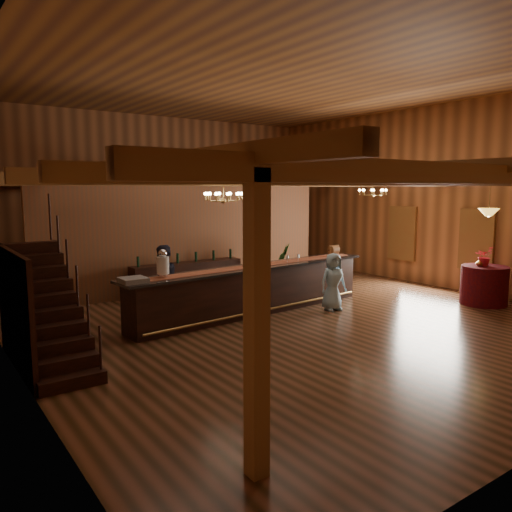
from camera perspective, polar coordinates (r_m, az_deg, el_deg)
floor at (r=12.38m, az=2.37°, el=-6.31°), size 14.00×14.00×0.00m
ceiling at (r=12.26m, az=2.52°, el=19.48°), size 14.00×14.00×0.00m
wall_back at (r=18.06m, az=-11.35°, el=6.78°), size 12.00×0.10×5.50m
wall_right at (r=16.38m, az=19.41°, el=6.41°), size 0.10×14.00×5.50m
beam_grid at (r=12.41m, az=1.01°, el=8.83°), size 11.90×13.90×0.39m
support_posts at (r=11.70m, az=3.91°, el=0.83°), size 9.20×10.20×3.20m
partition_wall at (r=14.76m, az=-7.47°, el=2.02°), size 9.00×0.18×3.10m
window_right_front at (r=15.53m, az=23.91°, el=1.70°), size 0.12×1.05×1.75m
window_right_back at (r=17.00m, az=16.39°, el=2.52°), size 0.12×1.05×1.75m
staircase at (r=9.19m, az=-22.61°, el=-5.46°), size 1.00×2.80×2.00m
backroom_boxes at (r=16.76m, az=-9.98°, el=-0.87°), size 4.10×0.60×1.10m
tasting_bar at (r=12.06m, az=-0.17°, el=-3.83°), size 6.96×1.49×1.17m
beverage_dispenser at (r=10.56m, az=-10.60°, el=-0.91°), size 0.26×0.26×0.60m
glass_rack_tray at (r=10.16m, az=-13.85°, el=-2.69°), size 0.50×0.50×0.10m
raffle_drum at (r=13.86m, az=8.88°, el=0.71°), size 0.34×0.24×0.30m
bar_bottle_0 at (r=12.03m, az=-0.61°, el=-0.39°), size 0.07×0.07×0.30m
bar_bottle_1 at (r=12.05m, az=-0.49°, el=-0.38°), size 0.07×0.07×0.30m
bar_bottle_2 at (r=12.36m, az=1.20°, el=-0.17°), size 0.07×0.07×0.30m
backbar_shelf at (r=14.30m, az=-7.86°, el=-2.56°), size 3.31×0.56×0.93m
round_table at (r=14.28m, az=24.62°, el=-3.05°), size 1.16×1.16×1.01m
chandelier_left at (r=10.60m, az=-3.74°, el=6.82°), size 0.80×0.80×0.52m
chandelier_right at (r=15.17m, az=13.19°, el=7.14°), size 0.80×0.80×0.46m
pendant_lamp at (r=14.08m, az=25.06°, el=4.57°), size 0.52×0.52×0.90m
bartender at (r=13.02m, az=-0.55°, el=-2.27°), size 0.62×0.50×1.48m
staff_second at (r=11.69m, az=-10.63°, el=-2.95°), size 0.94×0.79×1.72m
guest at (r=12.49m, az=8.80°, el=-2.92°), size 0.78×0.59×1.43m
floor_plant at (r=15.00m, az=2.75°, el=-1.16°), size 0.91×0.82×1.37m
table_flowers at (r=14.20m, az=24.61°, el=-0.02°), size 0.47×0.41×0.51m
table_vase at (r=14.11m, az=24.19°, el=-0.47°), size 0.16×0.16×0.30m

